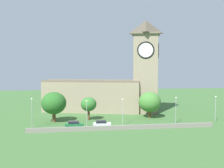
# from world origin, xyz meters

# --- Properties ---
(ground_plane) EXTENTS (200.00, 200.00, 0.00)m
(ground_plane) POSITION_xyz_m (0.00, 15.00, 0.00)
(ground_plane) COLOR #3D6633
(church) EXTENTS (40.83, 19.99, 31.06)m
(church) POSITION_xyz_m (0.57, 23.34, 9.16)
(church) COLOR gray
(church) RESTS_ON ground
(quay_barrier) EXTENTS (46.60, 0.70, 1.09)m
(quay_barrier) POSITION_xyz_m (0.00, -3.72, 0.54)
(quay_barrier) COLOR gray
(quay_barrier) RESTS_ON ground
(car_green) EXTENTS (4.81, 2.43, 1.80)m
(car_green) POSITION_xyz_m (-11.99, -0.10, 0.91)
(car_green) COLOR #1E6B38
(car_green) RESTS_ON ground
(car_white) EXTENTS (4.66, 2.40, 1.87)m
(car_white) POSITION_xyz_m (-5.05, -0.59, 0.95)
(car_white) COLOR silver
(car_white) RESTS_ON ground
(streetlamp_west_end) EXTENTS (0.44, 0.44, 7.69)m
(streetlamp_west_end) POSITION_xyz_m (-22.46, 0.78, 5.06)
(streetlamp_west_end) COLOR #9EA0A5
(streetlamp_west_end) RESTS_ON ground
(streetlamp_west_mid) EXTENTS (0.44, 0.44, 6.88)m
(streetlamp_west_mid) POSITION_xyz_m (-8.81, 0.85, 4.61)
(streetlamp_west_mid) COLOR #9EA0A5
(streetlamp_west_mid) RESTS_ON ground
(streetlamp_central) EXTENTS (0.44, 0.44, 7.02)m
(streetlamp_central) POSITION_xyz_m (0.79, 1.85, 4.69)
(streetlamp_central) COLOR #9EA0A5
(streetlamp_central) RESTS_ON ground
(streetlamp_east_mid) EXTENTS (0.44, 0.44, 7.24)m
(streetlamp_east_mid) POSITION_xyz_m (15.62, 1.72, 4.81)
(streetlamp_east_mid) COLOR #9EA0A5
(streetlamp_east_mid) RESTS_ON ground
(streetlamp_east_end) EXTENTS (0.44, 0.44, 7.27)m
(streetlamp_east_end) POSITION_xyz_m (27.53, 2.17, 4.83)
(streetlamp_east_end) COLOR #9EA0A5
(streetlamp_east_end) RESTS_ON ground
(tree_by_tower) EXTENTS (4.55, 4.55, 6.69)m
(tree_by_tower) POSITION_xyz_m (-7.83, 9.46, 4.59)
(tree_by_tower) COLOR brown
(tree_by_tower) RESTS_ON ground
(tree_riverside_west) EXTENTS (6.77, 6.77, 7.90)m
(tree_riverside_west) POSITION_xyz_m (10.71, 10.23, 4.83)
(tree_riverside_west) COLOR brown
(tree_riverside_west) RESTS_ON ground
(tree_churchyard) EXTENTS (6.92, 6.92, 8.45)m
(tree_churchyard) POSITION_xyz_m (-17.63, 8.19, 5.30)
(tree_churchyard) COLOR brown
(tree_churchyard) RESTS_ON ground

